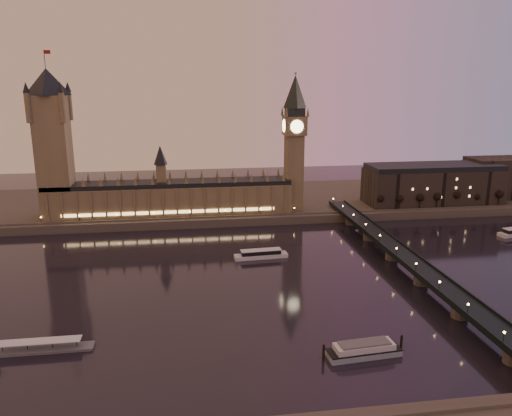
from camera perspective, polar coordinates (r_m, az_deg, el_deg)
The scene contains 17 objects.
ground at distance 270.28m, azimuth -1.53°, elevation -8.24°, with size 700.00×700.00×0.00m, color black.
far_embankment at distance 429.01m, azimuth -0.16°, elevation 0.78°, with size 560.00×130.00×6.00m, color #423D35.
palace_of_westminster at distance 378.03m, azimuth -9.79°, elevation 1.61°, with size 180.00×26.62×52.00m.
victoria_tower at distance 381.84m, azimuth -22.25°, elevation 7.60°, with size 31.68×31.68×118.00m.
big_ben at distance 380.06m, azimuth 4.41°, elevation 8.31°, with size 17.68×17.68×104.00m.
westminster_bridge at distance 292.55m, azimuth 16.68°, elevation -5.91°, with size 13.20×260.00×15.30m.
city_block at distance 447.38m, azimuth 21.94°, elevation 2.82°, with size 155.00×45.00×34.00m.
bare_tree_0 at distance 396.46m, azimuth 13.86°, elevation 0.89°, with size 5.47×5.47×11.11m.
bare_tree_1 at distance 402.88m, azimuth 16.03°, elevation 0.96°, with size 5.47×5.47×11.11m.
bare_tree_2 at distance 409.86m, azimuth 18.13°, elevation 1.03°, with size 5.47×5.47×11.11m.
bare_tree_3 at distance 417.37m, azimuth 20.16°, elevation 1.09°, with size 5.47×5.47×11.11m.
bare_tree_4 at distance 425.38m, azimuth 22.11°, elevation 1.15°, with size 5.47×5.47×11.11m.
bare_tree_5 at distance 433.87m, azimuth 23.99°, elevation 1.20°, with size 5.47×5.47×11.11m.
bare_tree_6 at distance 442.81m, azimuth 25.79°, elevation 1.26°, with size 5.47×5.47×11.11m.
cruise_boat_a at distance 301.85m, azimuth 0.58°, elevation -5.30°, with size 32.51×9.00×5.14m.
moored_barge at distance 205.47m, azimuth 12.24°, elevation -15.54°, with size 33.54×10.52×6.17m.
pontoon_pier at distance 221.88m, azimuth -23.25°, elevation -14.50°, with size 39.20×6.53×10.45m.
Camera 1 is at (-28.72, -247.79, 104.05)m, focal length 35.00 mm.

